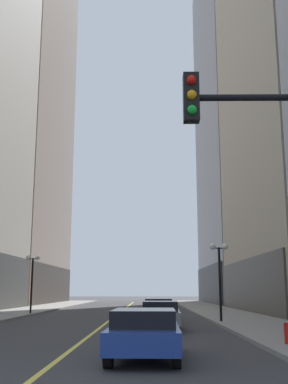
# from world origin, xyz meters

# --- Properties ---
(ground_plane) EXTENTS (200.00, 200.00, 0.00)m
(ground_plane) POSITION_xyz_m (0.00, 35.00, 0.00)
(ground_plane) COLOR #38383A
(sidewalk_left) EXTENTS (4.50, 78.00, 0.15)m
(sidewalk_left) POSITION_xyz_m (-8.25, 35.00, 0.07)
(sidewalk_left) COLOR gray
(sidewalk_left) RESTS_ON ground
(sidewalk_right) EXTENTS (4.50, 78.00, 0.15)m
(sidewalk_right) POSITION_xyz_m (8.25, 35.00, 0.07)
(sidewalk_right) COLOR gray
(sidewalk_right) RESTS_ON ground
(lane_centre_stripe) EXTENTS (0.16, 70.00, 0.01)m
(lane_centre_stripe) POSITION_xyz_m (0.00, 35.00, 0.00)
(lane_centre_stripe) COLOR #E5D64C
(lane_centre_stripe) RESTS_ON ground
(building_left_far) EXTENTS (11.88, 26.00, 67.56)m
(building_left_far) POSITION_xyz_m (-16.35, 60.00, 33.69)
(building_left_far) COLOR gray
(building_left_far) RESTS_ON ground
(building_right_far) EXTENTS (13.82, 26.00, 53.08)m
(building_right_far) POSITION_xyz_m (17.31, 60.00, 26.46)
(building_right_far) COLOR gray
(building_right_far) RESTS_ON ground
(car_blue) EXTENTS (1.98, 4.51, 1.32)m
(car_blue) POSITION_xyz_m (2.31, 8.25, 0.72)
(car_blue) COLOR navy
(car_blue) RESTS_ON ground
(car_grey) EXTENTS (1.94, 4.25, 1.32)m
(car_grey) POSITION_xyz_m (2.98, 17.65, 0.72)
(car_grey) COLOR slate
(car_grey) RESTS_ON ground
(car_maroon) EXTENTS (1.93, 4.59, 1.32)m
(car_maroon) POSITION_xyz_m (3.03, 24.54, 0.72)
(car_maroon) COLOR maroon
(car_maroon) RESTS_ON ground
(street_lamp_left_far) EXTENTS (1.06, 0.36, 4.43)m
(street_lamp_left_far) POSITION_xyz_m (-6.40, 31.09, 3.26)
(street_lamp_left_far) COLOR black
(street_lamp_left_far) RESTS_ON ground
(street_lamp_right_mid) EXTENTS (1.06, 0.36, 4.43)m
(street_lamp_right_mid) POSITION_xyz_m (6.40, 21.87, 3.26)
(street_lamp_right_mid) COLOR black
(street_lamp_right_mid) RESTS_ON ground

